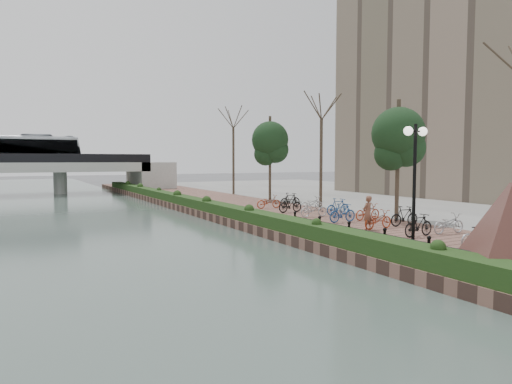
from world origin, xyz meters
TOP-DOWN VIEW (x-y plane):
  - ground at (0.00, 0.00)m, footprint 220.00×220.00m
  - promenade at (4.00, 17.50)m, footprint 8.00×75.00m
  - inland_pavement at (20.00, 17.50)m, footprint 24.00×75.00m
  - hedge at (0.60, 20.00)m, footprint 1.10×56.00m
  - chain_fence at (1.40, 2.00)m, footprint 0.10×14.10m
  - lamppost at (1.97, 2.20)m, footprint 1.02×0.32m
  - motorcycle at (3.52, 0.29)m, footprint 0.95×1.61m
  - pedestrian at (4.00, 6.83)m, footprint 0.66×0.51m
  - bicycle_parking at (5.49, 9.44)m, footprint 2.40×17.32m
  - street_trees at (8.00, 12.68)m, footprint 3.20×37.12m

SIDE VIEW (x-z plane):
  - ground at x=0.00m, z-range 0.00..0.00m
  - promenade at x=4.00m, z-range 0.00..0.50m
  - inland_pavement at x=20.00m, z-range 0.00..0.50m
  - hedge at x=0.60m, z-range 0.50..1.10m
  - chain_fence at x=1.40m, z-range 0.50..1.20m
  - bicycle_parking at x=5.49m, z-range 0.47..1.47m
  - motorcycle at x=3.52m, z-range 0.50..1.46m
  - pedestrian at x=4.00m, z-range 0.50..2.09m
  - street_trees at x=8.00m, z-range 0.29..7.09m
  - lamppost at x=1.97m, z-range 1.52..6.02m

